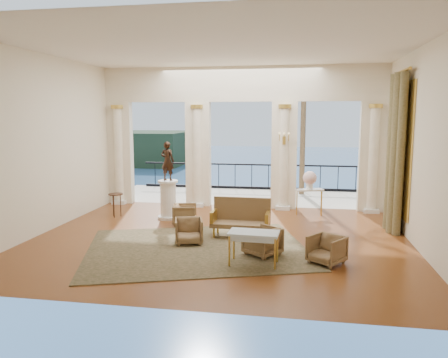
% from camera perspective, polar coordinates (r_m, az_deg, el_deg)
% --- Properties ---
extents(floor, '(9.00, 9.00, 0.00)m').
position_cam_1_polar(floor, '(10.70, -0.60, -7.78)').
color(floor, '#472410').
rests_on(floor, ground).
extents(room_walls, '(9.00, 9.00, 9.00)m').
position_cam_1_polar(room_walls, '(9.19, -1.87, 7.78)').
color(room_walls, white).
rests_on(room_walls, ground).
extents(arcade, '(9.00, 0.56, 4.50)m').
position_cam_1_polar(arcade, '(14.06, 2.17, 6.72)').
color(arcade, beige).
rests_on(arcade, ground).
extents(terrace, '(10.00, 3.60, 0.10)m').
position_cam_1_polar(terrace, '(16.30, 3.03, -2.39)').
color(terrace, beige).
rests_on(terrace, ground).
extents(balustrade, '(9.00, 0.06, 1.03)m').
position_cam_1_polar(balustrade, '(17.80, 3.64, -0.00)').
color(balustrade, black).
rests_on(balustrade, terrace).
extents(palm_tree, '(2.00, 2.00, 4.50)m').
position_cam_1_polar(palm_tree, '(16.76, 10.43, 11.99)').
color(palm_tree, '#4C3823').
rests_on(palm_tree, terrace).
extents(headland, '(22.00, 18.00, 6.00)m').
position_cam_1_polar(headland, '(86.42, -12.03, 4.09)').
color(headland, black).
rests_on(headland, sea).
extents(sea, '(160.00, 160.00, 0.00)m').
position_cam_1_polar(sea, '(70.71, 8.08, 0.86)').
color(sea, '#2A578C').
rests_on(sea, ground).
extents(curtain, '(0.33, 1.40, 4.09)m').
position_cam_1_polar(curtain, '(11.91, 21.53, 3.17)').
color(curtain, brown).
rests_on(curtain, ground).
extents(window_frame, '(0.04, 1.60, 3.40)m').
position_cam_1_polar(window_frame, '(11.94, 22.42, 3.53)').
color(window_frame, gold).
rests_on(window_frame, room_walls).
extents(wall_sconce, '(0.30, 0.11, 0.33)m').
position_cam_1_polar(wall_sconce, '(13.65, 7.85, 5.12)').
color(wall_sconce, gold).
rests_on(wall_sconce, arcade).
extents(rug, '(5.74, 5.05, 0.02)m').
position_cam_1_polar(rug, '(9.93, -3.52, -9.02)').
color(rug, '#2B321B').
rests_on(rug, ground).
extents(armchair_a, '(0.77, 0.74, 0.65)m').
position_cam_1_polar(armchair_a, '(10.26, -4.62, -6.63)').
color(armchair_a, '#4A3722').
rests_on(armchair_a, ground).
extents(armchair_b, '(0.84, 0.83, 0.63)m').
position_cam_1_polar(armchair_b, '(9.11, 13.25, -8.79)').
color(armchair_b, '#4A3722').
rests_on(armchair_b, ground).
extents(armchair_c, '(0.88, 0.89, 0.67)m').
position_cam_1_polar(armchair_c, '(9.42, 5.03, -7.93)').
color(armchair_c, '#4A3722').
rests_on(armchair_c, ground).
extents(armchair_d, '(0.67, 0.70, 0.63)m').
position_cam_1_polar(armchair_d, '(11.99, -5.14, -4.51)').
color(armchair_d, '#4A3722').
rests_on(armchair_d, ground).
extents(settee, '(1.44, 0.64, 0.95)m').
position_cam_1_polar(settee, '(10.80, 2.24, -5.06)').
color(settee, '#4A3722').
rests_on(settee, ground).
extents(game_table, '(1.01, 0.59, 0.68)m').
position_cam_1_polar(game_table, '(8.73, 3.91, -7.35)').
color(game_table, '#A9C1D2').
rests_on(game_table, ground).
extents(pedestal, '(0.61, 0.61, 1.12)m').
position_cam_1_polar(pedestal, '(12.70, -7.30, -2.78)').
color(pedestal, silver).
rests_on(pedestal, ground).
extents(statue, '(0.46, 0.35, 1.11)m').
position_cam_1_polar(statue, '(12.53, -7.39, 2.34)').
color(statue, black).
rests_on(statue, pedestal).
extents(console_table, '(0.88, 0.59, 0.78)m').
position_cam_1_polar(console_table, '(13.37, 11.08, -1.86)').
color(console_table, silver).
rests_on(console_table, ground).
extents(urn, '(0.41, 0.41, 0.54)m').
position_cam_1_polar(urn, '(13.30, 11.13, 0.01)').
color(urn, white).
rests_on(urn, console_table).
extents(side_table, '(0.42, 0.42, 0.69)m').
position_cam_1_polar(side_table, '(13.24, -13.97, -2.29)').
color(side_table, black).
rests_on(side_table, ground).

